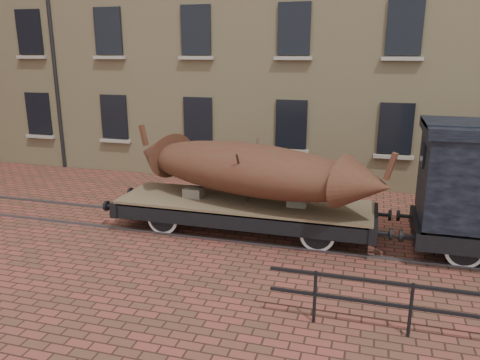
# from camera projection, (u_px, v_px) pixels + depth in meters

# --- Properties ---
(ground) EXTENTS (90.00, 90.00, 0.00)m
(ground) POSITION_uv_depth(u_px,v_px,m) (221.00, 230.00, 12.70)
(ground) COLOR brown
(rail_track) EXTENTS (30.00, 1.52, 0.06)m
(rail_track) POSITION_uv_depth(u_px,v_px,m) (221.00, 229.00, 12.69)
(rail_track) COLOR #59595E
(rail_track) RESTS_ON ground
(flatcar_wagon) EXTENTS (7.48, 2.03, 1.13)m
(flatcar_wagon) POSITION_uv_depth(u_px,v_px,m) (244.00, 207.00, 12.34)
(flatcar_wagon) COLOR brown
(flatcar_wagon) RESTS_ON ground
(iron_boat) EXTENTS (7.34, 3.74, 1.74)m
(iron_boat) POSITION_uv_depth(u_px,v_px,m) (248.00, 169.00, 12.03)
(iron_boat) COLOR #4D2118
(iron_boat) RESTS_ON flatcar_wagon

